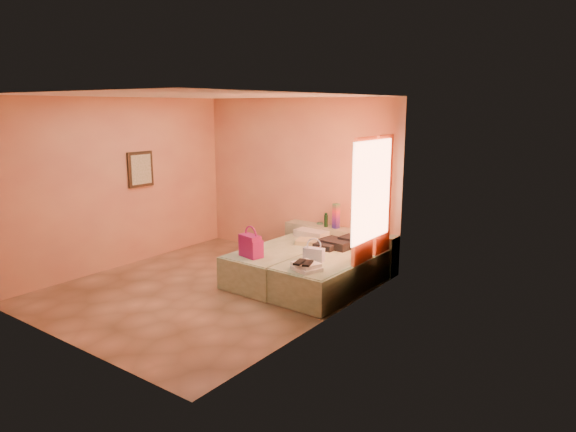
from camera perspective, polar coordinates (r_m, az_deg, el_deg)
name	(u,v)px	position (r m, az deg, el deg)	size (l,w,h in m)	color
ground	(210,289)	(7.79, -8.69, -7.97)	(4.50, 4.50, 0.00)	#A18061
room_walls	(243,166)	(7.64, -5.02, 5.55)	(4.02, 4.51, 2.81)	#DEA876
headboard_ledge	(339,247)	(8.71, 5.69, -3.47)	(2.05, 0.30, 0.65)	gray
bed_left	(284,263)	(8.08, -0.43, -5.19)	(0.90, 2.00, 0.50)	#A3BE99
bed_right	(333,273)	(7.61, 5.05, -6.36)	(0.90, 2.00, 0.50)	#A3BE99
water_bottle	(326,220)	(8.70, 4.24, -0.47)	(0.06, 0.06, 0.23)	#14391E
rainbow_box	(336,216)	(8.59, 5.36, 0.00)	(0.09, 0.09, 0.42)	#9F1367
small_dish	(320,223)	(8.91, 3.57, -0.83)	(0.11, 0.11, 0.03)	#4F906F
green_book	(359,231)	(8.41, 7.94, -1.69)	(0.19, 0.14, 0.03)	#213F23
flower_vase	(375,227)	(8.29, 9.65, -1.16)	(0.19, 0.19, 0.25)	silver
magenta_handbag	(251,246)	(7.50, -4.14, -3.31)	(0.35, 0.20, 0.33)	#9F1367
khaki_garment	(309,242)	(8.21, 2.34, -2.87)	(0.39, 0.31, 0.07)	tan
clothes_pile	(339,243)	(7.99, 5.72, -2.99)	(0.54, 0.54, 0.16)	black
blue_handbag	(314,254)	(7.31, 2.89, -4.28)	(0.29, 0.13, 0.19)	#405D99
towel_stack	(307,267)	(6.90, 2.07, -5.65)	(0.35, 0.30, 0.10)	white
sandal_pair	(303,263)	(6.85, 1.70, -5.22)	(0.19, 0.26, 0.03)	black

